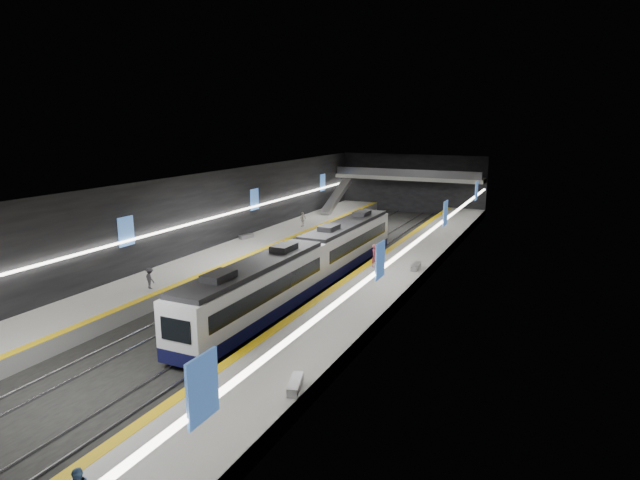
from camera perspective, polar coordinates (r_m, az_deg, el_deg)
The scene contains 24 objects.
ground at distance 43.84m, azimuth -2.71°, elevation -4.02°, with size 70.00×70.00×0.00m, color black.
ceiling at distance 42.24m, azimuth -2.82°, elevation 6.44°, with size 20.00×70.00×0.04m, color beige.
wall_left at distance 48.26m, azimuth -13.34°, elevation 2.09°, with size 0.04×70.00×8.00m, color black.
wall_right at distance 39.31m, azimuth 10.25°, elevation -0.14°, with size 0.04×70.00×8.00m, color black.
wall_back at distance 75.24m, azimuth 9.78°, elevation 5.95°, with size 20.00×0.04×8.00m, color black.
platform_left at distance 47.53m, azimuth -10.76°, elevation -2.27°, with size 5.00×70.00×1.00m, color slate.
tile_surface_left at distance 47.41m, azimuth -10.78°, elevation -1.68°, with size 5.00×70.00×0.02m, color #A4A49F.
tactile_strip_left at distance 46.18m, azimuth -8.56°, elevation -1.96°, with size 0.60×70.00×0.02m, color #E4B50C.
platform_right at distance 40.89m, azimuth 6.67°, elevation -4.60°, with size 5.00×70.00×1.00m, color slate.
tile_surface_right at distance 40.74m, azimuth 6.69°, elevation -3.91°, with size 5.00×70.00×0.02m, color #A4A49F.
tactile_strip_right at distance 41.44m, azimuth 3.80°, elevation -3.55°, with size 0.60×70.00×0.02m, color #E4B50C.
rails at distance 43.82m, azimuth -2.71°, elevation -3.94°, with size 6.52×70.00×0.12m.
train at distance 39.98m, azimuth -1.24°, elevation -2.38°, with size 2.69×30.04×3.60m.
ad_posters at distance 43.63m, azimuth -2.16°, elevation 2.00°, with size 19.94×53.50×2.20m.
cove_light_left at distance 48.17m, azimuth -13.14°, elevation 1.84°, with size 0.25×68.60×0.12m, color white.
cove_light_right at distance 39.40m, azimuth 9.96°, elevation -0.40°, with size 0.25×68.60×0.12m, color white.
mezzanine_bridge at distance 73.15m, azimuth 9.38°, elevation 6.60°, with size 20.00×3.00×1.50m.
escalator at distance 69.39m, azimuth 1.76°, elevation 4.66°, with size 1.20×8.00×0.60m, color #99999E.
bench_left_far at distance 53.88m, azimuth -7.86°, elevation 0.37°, with size 0.47×1.68×0.41m, color #99999E.
bench_right_near at distance 24.38m, azimuth -2.66°, elevation -15.14°, with size 0.49×1.75×0.43m, color #99999E.
bench_right_far at distance 43.10m, azimuth 10.20°, elevation -2.82°, with size 0.49×1.78×0.44m, color #99999E.
passenger_right_a at distance 43.10m, azimuth 5.87°, elevation -1.71°, with size 0.67×0.44×1.84m, color #BC4650.
passenger_left_a at distance 59.18m, azimuth -1.85°, elevation 2.20°, with size 0.96×0.40×1.64m, color beige.
passenger_left_b at distance 39.31m, azimuth -17.68°, elevation -3.92°, with size 0.98×0.56×1.52m, color #434149.
Camera 1 is at (19.59, -37.14, 12.59)m, focal length 30.00 mm.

